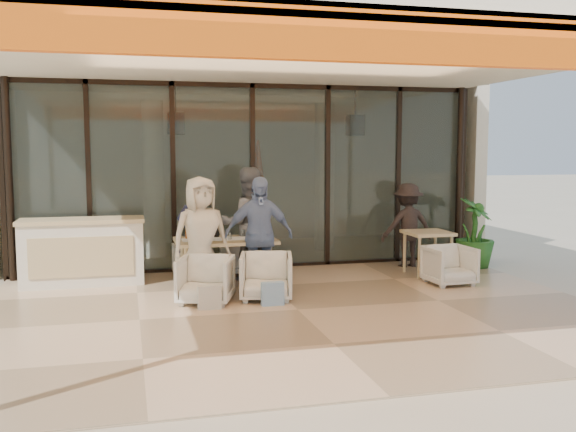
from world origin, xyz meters
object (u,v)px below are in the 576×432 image
Objects in this scene: side_table at (428,238)px; side_chair at (450,264)px; chair_near_right at (266,274)px; diner_grey at (247,224)px; diner_periwinkle at (259,235)px; standing_woman at (407,226)px; chair_near_left at (206,278)px; potted_palm at (475,233)px; dining_table at (225,243)px; host_counter at (83,252)px; chair_far_left at (192,259)px; chair_far_right at (242,254)px; diner_cream at (201,237)px; diner_navy at (194,234)px.

side_table reaches higher than side_chair.
side_chair is at bearing 17.96° from chair_near_right.
diner_periwinkle is (0.00, -0.90, -0.06)m from diner_grey.
standing_woman reaches higher than side_chair.
chair_near_left is 3.92m from side_table.
potted_palm reaches higher than chair_near_right.
dining_table is at bearing -173.93° from potted_palm.
chair_near_left is at bearing -178.94° from side_chair.
side_chair is (5.46, -1.35, -0.19)m from host_counter.
chair_far_left is 0.89× the size of side_chair.
chair_far_right is 0.76m from diner_grey.
chair_far_left is at bearing 127.01° from chair_near_right.
chair_far_right is at bearing 147.95° from side_chair.
host_counter is at bearing 133.88° from diner_cream.
potted_palm is at bearing 44.03° from side_chair.
dining_table is at bearing 85.52° from chair_near_left.
chair_near_right is (0.84, 0.00, 0.00)m from chair_near_left.
dining_table is 4.51m from potted_palm.
diner_cream reaches higher than chair_near_right.
diner_grey is at bearing 159.12° from diner_navy.
host_counter is 1.71m from diner_navy.
standing_woman is at bearing 25.83° from diner_periwinkle.
diner_periwinkle is at bearing -46.86° from dining_table.
chair_far_right is 2.97m from standing_woman.
diner_grey is 1.06× the size of diner_cream.
chair_near_right is at bearing -65.89° from dining_table.
diner_grey is 2.96m from standing_woman.
diner_cream is (1.68, -1.10, 0.32)m from host_counter.
chair_far_left is 0.84× the size of chair_near_left.
diner_cream is 4.99m from potted_palm.
chair_near_left is 0.48× the size of standing_woman.
side_chair is (0.00, -0.75, -0.30)m from side_table.
diner_periwinkle is at bearing -167.04° from potted_palm.
chair_near_right is 0.43× the size of diner_cream.
host_counter reaches higher than chair_far_left.
chair_near_right is 0.43× the size of diner_periwinkle.
standing_woman reaches higher than chair_far_left.
side_table is (2.94, -0.90, 0.30)m from chair_far_right.
side_chair is (3.78, 0.25, -0.02)m from chair_near_left.
diner_grey is at bearing 103.16° from chair_near_right.
diner_grey is (2.52, -0.20, 0.37)m from host_counter.
diner_cream reaches higher than diner_periwinkle.
standing_woman reaches higher than side_table.
chair_far_left is at bearing -1.39° from chair_far_right.
diner_grey reaches higher than dining_table.
chair_far_left is at bearing -4.28° from standing_woman.
host_counter is 1.18× the size of diner_navy.
side_chair is (2.94, -0.25, -0.51)m from diner_periwinkle.
side_table is 1.10× the size of side_chair.
dining_table is at bearing 135.37° from diner_periwinkle.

